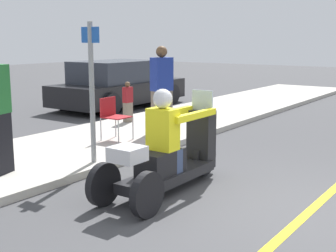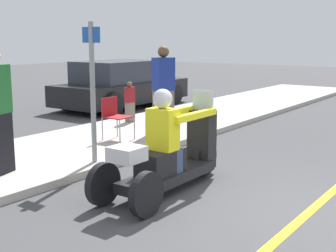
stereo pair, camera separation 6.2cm
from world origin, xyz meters
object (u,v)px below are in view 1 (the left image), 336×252
at_px(spectator_with_child, 162,91).
at_px(spectator_far_back, 128,103).
at_px(folding_chair_curbside, 113,114).
at_px(street_sign, 92,87).
at_px(motorcycle_trike, 169,156).
at_px(parked_car_lot_right, 118,85).

bearing_deg(spectator_with_child, spectator_far_back, 69.88).
height_order(folding_chair_curbside, street_sign, street_sign).
xyz_separation_m(motorcycle_trike, parked_car_lot_right, (5.67, 5.82, 0.17)).
bearing_deg(spectator_far_back, spectator_with_child, -110.12).
relative_size(spectator_far_back, parked_car_lot_right, 0.21).
distance_m(spectator_with_child, street_sign, 2.72).
xyz_separation_m(motorcycle_trike, spectator_with_child, (2.86, 2.17, 0.49)).
distance_m(motorcycle_trike, spectator_far_back, 4.85).
distance_m(spectator_far_back, folding_chair_curbside, 1.95).
xyz_separation_m(spectator_with_child, parked_car_lot_right, (2.81, 3.65, -0.31)).
relative_size(parked_car_lot_right, street_sign, 2.02).
distance_m(folding_chair_curbside, parked_car_lot_right, 5.18).
xyz_separation_m(spectator_with_child, folding_chair_curbside, (-1.17, 0.33, -0.36)).
relative_size(motorcycle_trike, spectator_far_back, 2.55).
bearing_deg(parked_car_lot_right, spectator_far_back, -135.11).
xyz_separation_m(parked_car_lot_right, street_sign, (-5.45, -4.21, 0.65)).
distance_m(spectator_with_child, parked_car_lot_right, 4.61).
height_order(spectator_far_back, street_sign, street_sign).
relative_size(motorcycle_trike, street_sign, 1.11).
relative_size(motorcycle_trike, spectator_with_child, 1.35).
bearing_deg(street_sign, parked_car_lot_right, 37.68).
height_order(spectator_with_child, street_sign, street_sign).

